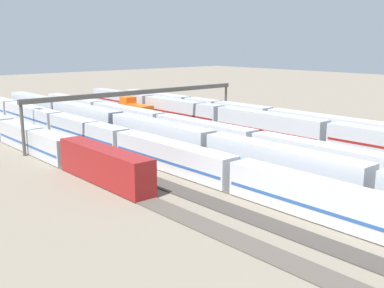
{
  "coord_description": "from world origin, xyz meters",
  "views": [
    {
      "loc": [
        -57.84,
        48.19,
        17.25
      ],
      "look_at": [
        -7.07,
        4.22,
        2.5
      ],
      "focal_mm": 43.25,
      "sensor_mm": 36.0,
      "label": 1
    }
  ],
  "objects_px": {
    "train_on_track_0": "(225,114)",
    "train_on_track_8": "(29,138)",
    "train_on_track_3": "(203,132)",
    "train_on_track_2": "(135,111)",
    "train_on_track_1": "(221,119)",
    "train_on_track_6": "(116,140)",
    "signal_gantry": "(141,95)",
    "train_on_track_5": "(159,137)"
  },
  "relations": [
    {
      "from": "train_on_track_1",
      "to": "train_on_track_3",
      "type": "relative_size",
      "value": 0.8
    },
    {
      "from": "signal_gantry",
      "to": "train_on_track_1",
      "type": "bearing_deg",
      "value": -111.22
    },
    {
      "from": "train_on_track_1",
      "to": "train_on_track_3",
      "type": "distance_m",
      "value": 11.53
    },
    {
      "from": "train_on_track_2",
      "to": "train_on_track_3",
      "type": "relative_size",
      "value": 0.08
    },
    {
      "from": "train_on_track_1",
      "to": "train_on_track_2",
      "type": "distance_m",
      "value": 23.33
    },
    {
      "from": "train_on_track_8",
      "to": "train_on_track_3",
      "type": "height_order",
      "value": "train_on_track_8"
    },
    {
      "from": "train_on_track_8",
      "to": "signal_gantry",
      "type": "bearing_deg",
      "value": -98.93
    },
    {
      "from": "train_on_track_6",
      "to": "train_on_track_3",
      "type": "distance_m",
      "value": 15.56
    },
    {
      "from": "train_on_track_3",
      "to": "train_on_track_0",
      "type": "bearing_deg",
      "value": -57.43
    },
    {
      "from": "train_on_track_0",
      "to": "train_on_track_3",
      "type": "xyz_separation_m",
      "value": [
        -9.58,
        15.0,
        -0.59
      ]
    },
    {
      "from": "train_on_track_8",
      "to": "train_on_track_6",
      "type": "distance_m",
      "value": 14.51
    },
    {
      "from": "train_on_track_2",
      "to": "train_on_track_6",
      "type": "height_order",
      "value": "train_on_track_2"
    },
    {
      "from": "train_on_track_2",
      "to": "train_on_track_5",
      "type": "xyz_separation_m",
      "value": [
        -29.21,
        15.0,
        0.46
      ]
    },
    {
      "from": "train_on_track_1",
      "to": "train_on_track_0",
      "type": "distance_m",
      "value": 6.33
    },
    {
      "from": "train_on_track_1",
      "to": "train_on_track_6",
      "type": "xyz_separation_m",
      "value": [
        -1.55,
        25.0,
        -0.58
      ]
    },
    {
      "from": "train_on_track_0",
      "to": "train_on_track_3",
      "type": "distance_m",
      "value": 17.81
    },
    {
      "from": "train_on_track_8",
      "to": "train_on_track_3",
      "type": "xyz_separation_m",
      "value": [
        -14.67,
        -25.0,
        -0.06
      ]
    },
    {
      "from": "train_on_track_5",
      "to": "signal_gantry",
      "type": "height_order",
      "value": "signal_gantry"
    },
    {
      "from": "train_on_track_0",
      "to": "train_on_track_5",
      "type": "distance_m",
      "value": 27.04
    },
    {
      "from": "train_on_track_2",
      "to": "train_on_track_6",
      "type": "xyz_separation_m",
      "value": [
        -24.33,
        20.0,
        -0.12
      ]
    },
    {
      "from": "train_on_track_2",
      "to": "train_on_track_3",
      "type": "bearing_deg",
      "value": 170.04
    },
    {
      "from": "train_on_track_3",
      "to": "train_on_track_5",
      "type": "height_order",
      "value": "train_on_track_5"
    },
    {
      "from": "train_on_track_8",
      "to": "train_on_track_3",
      "type": "bearing_deg",
      "value": -120.4
    },
    {
      "from": "train_on_track_8",
      "to": "signal_gantry",
      "type": "height_order",
      "value": "signal_gantry"
    },
    {
      "from": "train_on_track_8",
      "to": "signal_gantry",
      "type": "distance_m",
      "value": 21.04
    },
    {
      "from": "train_on_track_8",
      "to": "signal_gantry",
      "type": "relative_size",
      "value": 1.48
    },
    {
      "from": "train_on_track_1",
      "to": "train_on_track_5",
      "type": "height_order",
      "value": "same"
    },
    {
      "from": "train_on_track_0",
      "to": "train_on_track_8",
      "type": "relative_size",
      "value": 1.08
    },
    {
      "from": "train_on_track_1",
      "to": "train_on_track_6",
      "type": "distance_m",
      "value": 25.05
    },
    {
      "from": "train_on_track_3",
      "to": "train_on_track_2",
      "type": "bearing_deg",
      "value": -9.96
    },
    {
      "from": "train_on_track_1",
      "to": "train_on_track_3",
      "type": "xyz_separation_m",
      "value": [
        -5.7,
        10.0,
        -0.6
      ]
    },
    {
      "from": "train_on_track_8",
      "to": "train_on_track_2",
      "type": "bearing_deg",
      "value": -65.28
    },
    {
      "from": "train_on_track_6",
      "to": "signal_gantry",
      "type": "xyz_separation_m",
      "value": [
        7.37,
        -10.0,
        5.76
      ]
    },
    {
      "from": "train_on_track_3",
      "to": "signal_gantry",
      "type": "xyz_separation_m",
      "value": [
        11.52,
        5.0,
        5.78
      ]
    },
    {
      "from": "train_on_track_6",
      "to": "train_on_track_3",
      "type": "relative_size",
      "value": 1.16
    },
    {
      "from": "train_on_track_6",
      "to": "train_on_track_0",
      "type": "bearing_deg",
      "value": -79.73
    },
    {
      "from": "train_on_track_1",
      "to": "train_on_track_5",
      "type": "xyz_separation_m",
      "value": [
        -6.43,
        20.0,
        -0.0
      ]
    },
    {
      "from": "train_on_track_0",
      "to": "train_on_track_5",
      "type": "xyz_separation_m",
      "value": [
        -10.31,
        25.0,
        0.0
      ]
    },
    {
      "from": "train_on_track_1",
      "to": "train_on_track_8",
      "type": "xyz_separation_m",
      "value": [
        8.97,
        35.0,
        -0.54
      ]
    },
    {
      "from": "train_on_track_5",
      "to": "train_on_track_2",
      "type": "bearing_deg",
      "value": -27.18
    },
    {
      "from": "train_on_track_3",
      "to": "train_on_track_5",
      "type": "relative_size",
      "value": 1.0
    },
    {
      "from": "train_on_track_3",
      "to": "signal_gantry",
      "type": "height_order",
      "value": "signal_gantry"
    }
  ]
}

